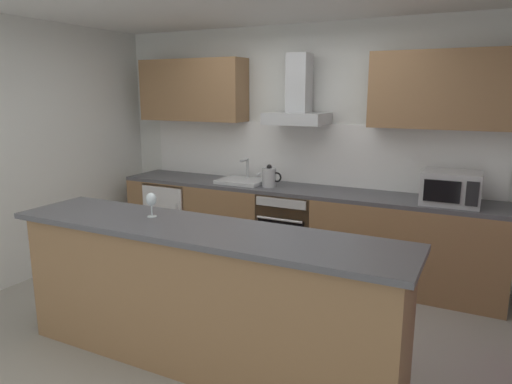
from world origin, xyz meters
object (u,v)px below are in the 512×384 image
(range_hood, at_px, (298,102))
(wine_glass, at_px, (151,200))
(microwave, at_px, (451,188))
(oven, at_px, (291,228))
(kettle, at_px, (269,177))
(sink, at_px, (242,181))
(refrigerator, at_px, (177,215))

(range_hood, height_order, wine_glass, range_hood)
(microwave, bearing_deg, oven, 178.97)
(kettle, bearing_deg, microwave, 0.19)
(oven, xyz_separation_m, wine_glass, (-0.31, -1.89, 0.67))
(range_hood, distance_m, wine_glass, 2.14)
(range_hood, bearing_deg, oven, -90.00)
(microwave, relative_size, sink, 1.00)
(microwave, height_order, wine_glass, microwave)
(refrigerator, bearing_deg, wine_glass, -57.93)
(kettle, xyz_separation_m, wine_glass, (-0.07, -1.85, 0.12))
(microwave, xyz_separation_m, wine_glass, (-1.86, -1.86, 0.08))
(refrigerator, distance_m, wine_glass, 2.33)
(oven, relative_size, sink, 1.60)
(microwave, xyz_separation_m, sink, (-2.15, 0.04, -0.12))
(refrigerator, bearing_deg, range_hood, 5.06)
(kettle, relative_size, range_hood, 0.40)
(sink, xyz_separation_m, range_hood, (0.60, 0.12, 0.86))
(refrigerator, relative_size, sink, 1.70)
(kettle, bearing_deg, range_hood, 33.40)
(microwave, bearing_deg, range_hood, 174.20)
(oven, bearing_deg, kettle, -172.25)
(sink, relative_size, wine_glass, 2.81)
(oven, xyz_separation_m, refrigerator, (-1.49, -0.00, -0.03))
(wine_glass, bearing_deg, sink, 98.55)
(oven, distance_m, wine_glass, 2.03)
(kettle, height_order, wine_glass, wine_glass)
(kettle, bearing_deg, refrigerator, 178.58)
(refrigerator, height_order, range_hood, range_hood)
(sink, height_order, wine_glass, wine_glass)
(oven, xyz_separation_m, range_hood, (0.00, 0.13, 1.33))
(refrigerator, height_order, wine_glass, wine_glass)
(oven, bearing_deg, range_hood, 90.00)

